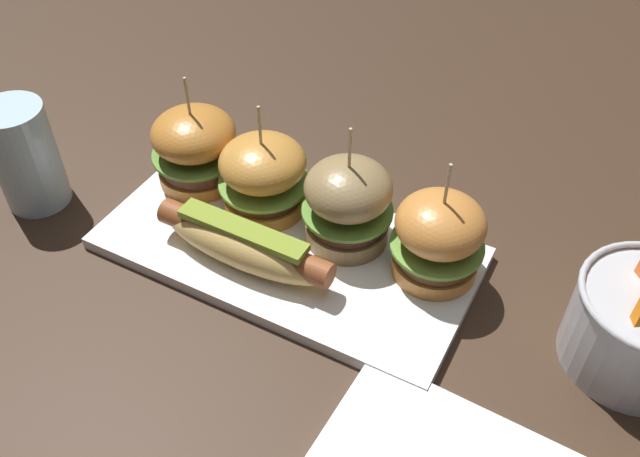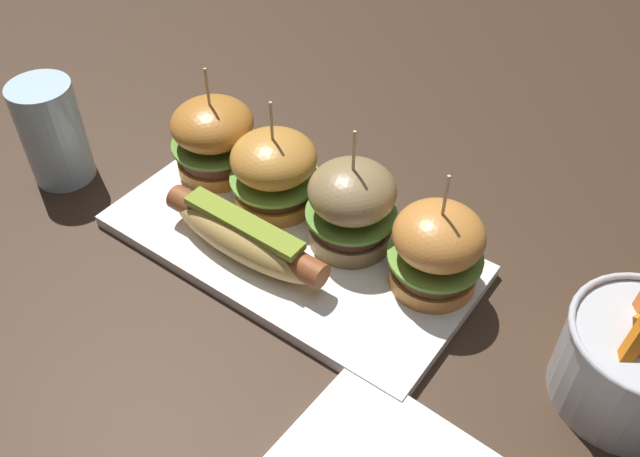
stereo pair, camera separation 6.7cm
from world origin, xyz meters
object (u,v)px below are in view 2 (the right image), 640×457
object	(u,v)px
hot_dog	(245,237)
fries_bucket	(636,362)
platter_main	(290,245)
water_glass	(53,133)
slider_far_left	(214,137)
slider_center_left	(274,171)
slider_center_right	(352,205)
slider_far_right	(437,249)

from	to	relation	value
hot_dog	fries_bucket	world-z (taller)	fries_bucket
platter_main	water_glass	distance (m)	0.31
slider_far_left	fries_bucket	xyz separation A→B (m)	(0.49, -0.01, -0.01)
slider_center_left	slider_center_right	bearing A→B (deg)	-0.94
slider_center_right	slider_center_left	bearing A→B (deg)	179.06
slider_far_right	fries_bucket	xyz separation A→B (m)	(0.19, -0.01, -0.01)
water_glass	platter_main	bearing A→B (deg)	11.26
hot_dog	fries_bucket	bearing A→B (deg)	11.33
hot_dog	slider_far_right	distance (m)	0.19
fries_bucket	water_glass	world-z (taller)	fries_bucket
slider_far_right	fries_bucket	bearing A→B (deg)	-1.71
hot_dog	fries_bucket	size ratio (longest dim) A/B	1.43
hot_dog	water_glass	size ratio (longest dim) A/B	1.59
slider_far_left	fries_bucket	world-z (taller)	slider_far_left
water_glass	hot_dog	bearing A→B (deg)	3.63
slider_far_left	slider_center_right	xyz separation A→B (m)	(0.19, -0.01, 0.00)
slider_far_left	slider_center_right	bearing A→B (deg)	-1.97
platter_main	hot_dog	xyz separation A→B (m)	(-0.02, -0.04, 0.03)
hot_dog	slider_center_right	world-z (taller)	slider_center_right
hot_dog	slider_far_right	xyz separation A→B (m)	(0.17, 0.08, 0.02)
slider_far_right	water_glass	xyz separation A→B (m)	(-0.45, -0.10, 0.00)
platter_main	hot_dog	bearing A→B (deg)	-120.72
slider_center_left	slider_far_left	bearing A→B (deg)	176.90
fries_bucket	slider_center_left	bearing A→B (deg)	178.80
slider_center_left	slider_far_right	distance (m)	0.20
slider_center_left	water_glass	size ratio (longest dim) A/B	1.06
water_glass	slider_center_right	bearing A→B (deg)	15.73
hot_dog	slider_far_left	size ratio (longest dim) A/B	1.46
fries_bucket	water_glass	distance (m)	0.65
hot_dog	fries_bucket	xyz separation A→B (m)	(0.37, 0.07, 0.01)
slider_far_left	water_glass	xyz separation A→B (m)	(-0.15, -0.10, 0.00)
hot_dog	water_glass	distance (m)	0.27
platter_main	slider_far_right	xyz separation A→B (m)	(0.15, 0.04, 0.05)
platter_main	slider_center_right	distance (m)	0.08
platter_main	slider_center_left	bearing A→B (deg)	141.71
slider_center_left	slider_far_right	size ratio (longest dim) A/B	0.97
platter_main	slider_far_left	world-z (taller)	slider_far_left
slider_center_left	slider_center_right	xyz separation A→B (m)	(0.10, -0.00, 0.00)
slider_far_left	slider_far_right	bearing A→B (deg)	-1.47
fries_bucket	water_glass	xyz separation A→B (m)	(-0.64, -0.09, 0.02)
slider_far_left	slider_center_right	distance (m)	0.19
slider_center_left	slider_far_right	xyz separation A→B (m)	(0.20, -0.00, 0.00)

